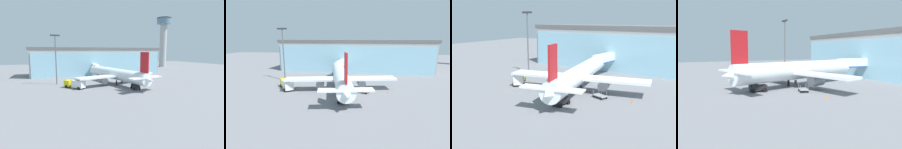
# 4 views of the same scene
# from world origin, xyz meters

# --- Properties ---
(ground) EXTENTS (240.00, 240.00, 0.00)m
(ground) POSITION_xyz_m (0.00, 0.00, 0.00)
(ground) COLOR slate
(terminal_building) EXTENTS (64.42, 14.84, 13.34)m
(terminal_building) POSITION_xyz_m (-0.00, 36.86, 6.67)
(terminal_building) COLOR #A2A2A2
(terminal_building) RESTS_ON ground
(jet_bridge) EXTENTS (3.41, 11.30, 5.75)m
(jet_bridge) POSITION_xyz_m (-3.90, 27.26, 4.36)
(jet_bridge) COLOR silver
(jet_bridge) RESTS_ON ground
(apron_light_mast) EXTENTS (3.20, 0.40, 17.22)m
(apron_light_mast) POSITION_xyz_m (-21.44, 14.29, 10.32)
(apron_light_mast) COLOR #59595E
(apron_light_mast) RESTS_ON ground
(airplane) EXTENTS (30.21, 36.31, 11.36)m
(airplane) POSITION_xyz_m (-1.53, 7.75, 3.49)
(airplane) COLOR white
(airplane) RESTS_ON ground
(catering_truck) EXTENTS (6.23, 7.11, 2.65)m
(catering_truck) POSITION_xyz_m (-16.39, 5.03, 1.47)
(catering_truck) COLOR yellow
(catering_truck) RESTS_ON ground
(baggage_cart) EXTENTS (3.19, 2.51, 1.50)m
(baggage_cart) POSITION_xyz_m (4.89, 4.96, 0.50)
(baggage_cart) COLOR gray
(baggage_cart) RESTS_ON ground
(pushback_tug) EXTENTS (2.44, 3.36, 2.30)m
(pushback_tug) POSITION_xyz_m (0.69, -2.79, 0.97)
(pushback_tug) COLOR black
(pushback_tug) RESTS_ON ground
(safety_cone_nose) EXTENTS (0.36, 0.36, 0.55)m
(safety_cone_nose) POSITION_xyz_m (-3.23, 0.85, 0.28)
(safety_cone_nose) COLOR orange
(safety_cone_nose) RESTS_ON ground
(safety_cone_wingtip) EXTENTS (0.36, 0.36, 0.55)m
(safety_cone_wingtip) POSITION_xyz_m (11.19, 5.70, 0.28)
(safety_cone_wingtip) COLOR orange
(safety_cone_wingtip) RESTS_ON ground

